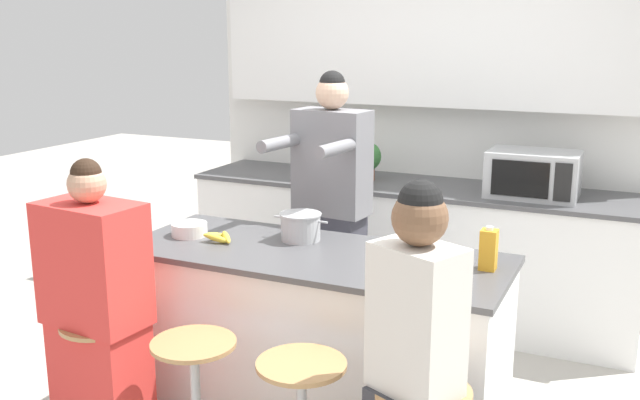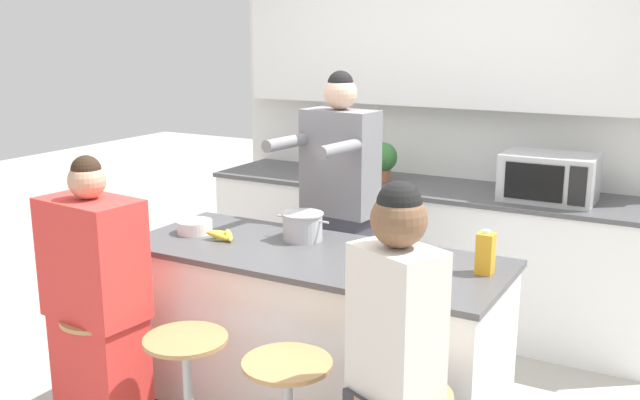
{
  "view_description": "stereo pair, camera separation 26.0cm",
  "coord_description": "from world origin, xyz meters",
  "px_view_note": "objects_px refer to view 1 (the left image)",
  "views": [
    {
      "loc": [
        1.45,
        -3.06,
        1.96
      ],
      "look_at": [
        0.0,
        0.08,
        1.14
      ],
      "focal_mm": 40.0,
      "sensor_mm": 36.0,
      "label": 1
    },
    {
      "loc": [
        1.68,
        -2.94,
        1.96
      ],
      "look_at": [
        0.0,
        0.08,
        1.14
      ],
      "focal_mm": 40.0,
      "sensor_mm": 36.0,
      "label": 2
    }
  ],
  "objects_px": {
    "coffee_cup_near": "(440,258)",
    "juice_carton": "(489,249)",
    "fruit_bowl": "(189,229)",
    "microwave": "(533,174)",
    "banana_bunch": "(219,237)",
    "kitchen_island": "(314,334)",
    "person_seated_near": "(414,379)",
    "person_wrapped_blanket": "(97,318)",
    "coffee_cup_far": "(432,278)",
    "cooking_pot": "(301,227)",
    "person_cooking": "(331,221)",
    "bar_stool_leftmost": "(105,379)",
    "potted_plant": "(367,158)"
  },
  "relations": [
    {
      "from": "coffee_cup_far",
      "to": "juice_carton",
      "type": "xyz_separation_m",
      "value": [
        0.16,
        0.35,
        0.05
      ]
    },
    {
      "from": "kitchen_island",
      "to": "coffee_cup_near",
      "type": "xyz_separation_m",
      "value": [
        0.64,
        0.04,
        0.48
      ]
    },
    {
      "from": "kitchen_island",
      "to": "microwave",
      "type": "relative_size",
      "value": 3.48
    },
    {
      "from": "coffee_cup_far",
      "to": "banana_bunch",
      "type": "height_order",
      "value": "coffee_cup_far"
    },
    {
      "from": "bar_stool_leftmost",
      "to": "coffee_cup_far",
      "type": "bearing_deg",
      "value": 16.53
    },
    {
      "from": "coffee_cup_near",
      "to": "potted_plant",
      "type": "bearing_deg",
      "value": 122.3
    },
    {
      "from": "fruit_bowl",
      "to": "microwave",
      "type": "xyz_separation_m",
      "value": [
        1.55,
        1.52,
        0.16
      ]
    },
    {
      "from": "cooking_pot",
      "to": "potted_plant",
      "type": "relative_size",
      "value": 1.13
    },
    {
      "from": "banana_bunch",
      "to": "person_wrapped_blanket",
      "type": "bearing_deg",
      "value": -112.24
    },
    {
      "from": "bar_stool_leftmost",
      "to": "coffee_cup_far",
      "type": "xyz_separation_m",
      "value": [
        1.45,
        0.43,
        0.58
      ]
    },
    {
      "from": "person_wrapped_blanket",
      "to": "cooking_pot",
      "type": "bearing_deg",
      "value": 59.53
    },
    {
      "from": "bar_stool_leftmost",
      "to": "juice_carton",
      "type": "bearing_deg",
      "value": 25.76
    },
    {
      "from": "bar_stool_leftmost",
      "to": "banana_bunch",
      "type": "height_order",
      "value": "banana_bunch"
    },
    {
      "from": "person_cooking",
      "to": "banana_bunch",
      "type": "bearing_deg",
      "value": -107.8
    },
    {
      "from": "coffee_cup_far",
      "to": "juice_carton",
      "type": "relative_size",
      "value": 0.54
    },
    {
      "from": "kitchen_island",
      "to": "coffee_cup_far",
      "type": "distance_m",
      "value": 0.87
    },
    {
      "from": "bar_stool_leftmost",
      "to": "fruit_bowl",
      "type": "xyz_separation_m",
      "value": [
        0.04,
        0.67,
        0.57
      ]
    },
    {
      "from": "coffee_cup_near",
      "to": "juice_carton",
      "type": "height_order",
      "value": "juice_carton"
    },
    {
      "from": "kitchen_island",
      "to": "bar_stool_leftmost",
      "type": "relative_size",
      "value": 3.01
    },
    {
      "from": "person_wrapped_blanket",
      "to": "potted_plant",
      "type": "height_order",
      "value": "person_wrapped_blanket"
    },
    {
      "from": "bar_stool_leftmost",
      "to": "potted_plant",
      "type": "relative_size",
      "value": 2.36
    },
    {
      "from": "person_seated_near",
      "to": "coffee_cup_near",
      "type": "xyz_separation_m",
      "value": [
        -0.11,
        0.73,
        0.25
      ]
    },
    {
      "from": "cooking_pot",
      "to": "coffee_cup_far",
      "type": "height_order",
      "value": "cooking_pot"
    },
    {
      "from": "bar_stool_leftmost",
      "to": "banana_bunch",
      "type": "xyz_separation_m",
      "value": [
        0.25,
        0.63,
        0.56
      ]
    },
    {
      "from": "kitchen_island",
      "to": "coffee_cup_near",
      "type": "relative_size",
      "value": 17.39
    },
    {
      "from": "juice_carton",
      "to": "cooking_pot",
      "type": "bearing_deg",
      "value": 176.14
    },
    {
      "from": "cooking_pot",
      "to": "juice_carton",
      "type": "distance_m",
      "value": 1.0
    },
    {
      "from": "person_seated_near",
      "to": "cooking_pot",
      "type": "height_order",
      "value": "person_seated_near"
    },
    {
      "from": "bar_stool_leftmost",
      "to": "fruit_bowl",
      "type": "bearing_deg",
      "value": 86.28
    },
    {
      "from": "person_wrapped_blanket",
      "to": "coffee_cup_near",
      "type": "bearing_deg",
      "value": 33.11
    },
    {
      "from": "microwave",
      "to": "coffee_cup_near",
      "type": "bearing_deg",
      "value": -97.28
    },
    {
      "from": "kitchen_island",
      "to": "person_wrapped_blanket",
      "type": "relative_size",
      "value": 1.37
    },
    {
      "from": "banana_bunch",
      "to": "potted_plant",
      "type": "height_order",
      "value": "potted_plant"
    },
    {
      "from": "kitchen_island",
      "to": "person_seated_near",
      "type": "xyz_separation_m",
      "value": [
        0.75,
        -0.69,
        0.24
      ]
    },
    {
      "from": "person_cooking",
      "to": "microwave",
      "type": "relative_size",
      "value": 3.14
    },
    {
      "from": "potted_plant",
      "to": "microwave",
      "type": "bearing_deg",
      "value": -2.29
    },
    {
      "from": "coffee_cup_near",
      "to": "banana_bunch",
      "type": "relative_size",
      "value": 0.61
    },
    {
      "from": "cooking_pot",
      "to": "fruit_bowl",
      "type": "xyz_separation_m",
      "value": [
        -0.58,
        -0.18,
        -0.04
      ]
    },
    {
      "from": "person_seated_near",
      "to": "coffee_cup_near",
      "type": "height_order",
      "value": "person_seated_near"
    },
    {
      "from": "microwave",
      "to": "juice_carton",
      "type": "bearing_deg",
      "value": -89.21
    },
    {
      "from": "person_seated_near",
      "to": "kitchen_island",
      "type": "bearing_deg",
      "value": 161.03
    },
    {
      "from": "juice_carton",
      "to": "person_cooking",
      "type": "bearing_deg",
      "value": 151.33
    },
    {
      "from": "bar_stool_leftmost",
      "to": "coffee_cup_far",
      "type": "relative_size",
      "value": 5.76
    },
    {
      "from": "kitchen_island",
      "to": "banana_bunch",
      "type": "relative_size",
      "value": 10.6
    },
    {
      "from": "kitchen_island",
      "to": "person_wrapped_blanket",
      "type": "xyz_separation_m",
      "value": [
        -0.78,
        -0.69,
        0.21
      ]
    },
    {
      "from": "fruit_bowl",
      "to": "cooking_pot",
      "type": "bearing_deg",
      "value": 17.12
    },
    {
      "from": "fruit_bowl",
      "to": "microwave",
      "type": "height_order",
      "value": "microwave"
    },
    {
      "from": "person_wrapped_blanket",
      "to": "coffee_cup_far",
      "type": "xyz_separation_m",
      "value": [
        1.46,
        0.44,
        0.27
      ]
    },
    {
      "from": "kitchen_island",
      "to": "potted_plant",
      "type": "bearing_deg",
      "value": 101.7
    },
    {
      "from": "bar_stool_leftmost",
      "to": "cooking_pot",
      "type": "bearing_deg",
      "value": 53.74
    }
  ]
}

